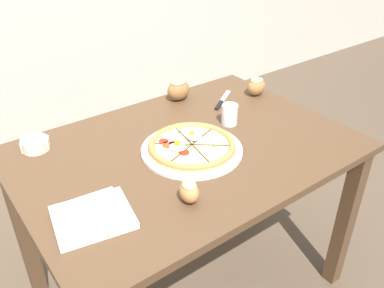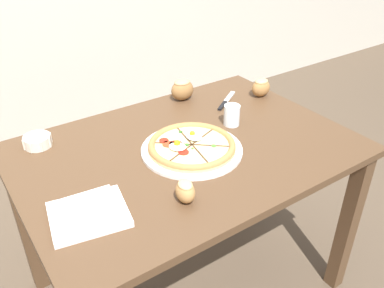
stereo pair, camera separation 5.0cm
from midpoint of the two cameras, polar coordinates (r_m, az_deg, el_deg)
name	(u,v)px [view 2 (the right image)]	position (r m, az deg, el deg)	size (l,w,h in m)	color
ground_plane	(188,283)	(2.01, 0.14, -18.88)	(12.00, 12.00, 0.00)	brown
dining_table	(187,170)	(1.57, 0.17, -3.73)	(1.23, 0.86, 0.75)	#513823
pizza	(192,147)	(1.47, 0.94, -0.37)	(0.37, 0.37, 0.05)	white
ramekin_bowl	(37,141)	(1.60, -20.05, 0.42)	(0.11, 0.11, 0.04)	silver
napkin_folded	(88,213)	(1.22, -13.18, -9.40)	(0.25, 0.22, 0.04)	white
bread_piece_near	(261,87)	(1.92, 10.41, 7.86)	(0.10, 0.08, 0.08)	#A3703D
bread_piece_mid	(182,89)	(1.85, -0.58, 7.71)	(0.11, 0.08, 0.10)	olive
bread_piece_far	(185,191)	(1.23, 0.23, -6.61)	(0.07, 0.09, 0.07)	#B27F47
knife_main	(226,101)	(1.86, 5.61, 6.06)	(0.18, 0.13, 0.01)	silver
water_glass	(232,116)	(1.65, 6.47, 3.88)	(0.06, 0.06, 0.08)	white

